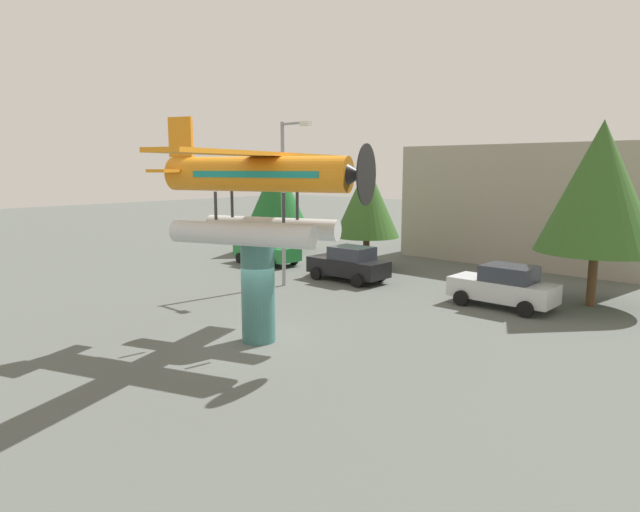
{
  "coord_description": "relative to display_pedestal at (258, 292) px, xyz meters",
  "views": [
    {
      "loc": [
        13.37,
        -11.6,
        5.7
      ],
      "look_at": [
        0.0,
        3.0,
        2.49
      ],
      "focal_mm": 30.97,
      "sensor_mm": 36.0,
      "label": 1
    }
  ],
  "objects": [
    {
      "name": "car_mid_black",
      "position": [
        -4.02,
        9.54,
        -0.78
      ],
      "size": [
        4.2,
        2.02,
        1.76
      ],
      "rotation": [
        0.0,
        0.0,
        3.14
      ],
      "color": "black",
      "rests_on": "ground"
    },
    {
      "name": "tree_east",
      "position": [
        -5.41,
        12.77,
        2.18
      ],
      "size": [
        3.65,
        3.65,
        5.89
      ],
      "color": "brown",
      "rests_on": "ground"
    },
    {
      "name": "tree_center_back",
      "position": [
        6.61,
        12.41,
        3.24
      ],
      "size": [
        4.76,
        4.76,
        7.56
      ],
      "color": "brown",
      "rests_on": "ground"
    },
    {
      "name": "display_pedestal",
      "position": [
        0.0,
        0.0,
        0.0
      ],
      "size": [
        1.1,
        1.1,
        3.32
      ],
      "primitive_type": "cylinder",
      "color": "#386B66",
      "rests_on": "ground"
    },
    {
      "name": "storefront_building",
      "position": [
        0.31,
        22.0,
        1.82
      ],
      "size": [
        14.4,
        7.18,
        6.97
      ],
      "primitive_type": "cube",
      "color": "#9E9384",
      "rests_on": "ground"
    },
    {
      "name": "tree_west",
      "position": [
        -13.91,
        13.91,
        2.37
      ],
      "size": [
        4.1,
        4.1,
        6.32
      ],
      "color": "brown",
      "rests_on": "ground"
    },
    {
      "name": "floatplane_monument",
      "position": [
        0.12,
        0.05,
        3.33
      ],
      "size": [
        7.19,
        10.14,
        4.0
      ],
      "rotation": [
        0.0,
        0.0,
        0.35
      ],
      "color": "silver",
      "rests_on": "display_pedestal"
    },
    {
      "name": "car_near_green",
      "position": [
        -10.66,
        10.04,
        -0.78
      ],
      "size": [
        4.2,
        2.02,
        1.76
      ],
      "rotation": [
        0.0,
        0.0,
        3.14
      ],
      "color": "#237A38",
      "rests_on": "ground"
    },
    {
      "name": "car_far_silver",
      "position": [
        4.04,
        9.71,
        -0.78
      ],
      "size": [
        4.2,
        2.02,
        1.76
      ],
      "rotation": [
        0.0,
        0.0,
        3.14
      ],
      "color": "silver",
      "rests_on": "ground"
    },
    {
      "name": "streetlight_primary",
      "position": [
        -5.43,
        6.55,
        2.85
      ],
      "size": [
        1.84,
        0.28,
        7.76
      ],
      "color": "gray",
      "rests_on": "ground"
    },
    {
      "name": "ground_plane",
      "position": [
        0.0,
        0.0,
        -1.66
      ],
      "size": [
        140.0,
        140.0,
        0.0
      ],
      "primitive_type": "plane",
      "color": "#515651"
    }
  ]
}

